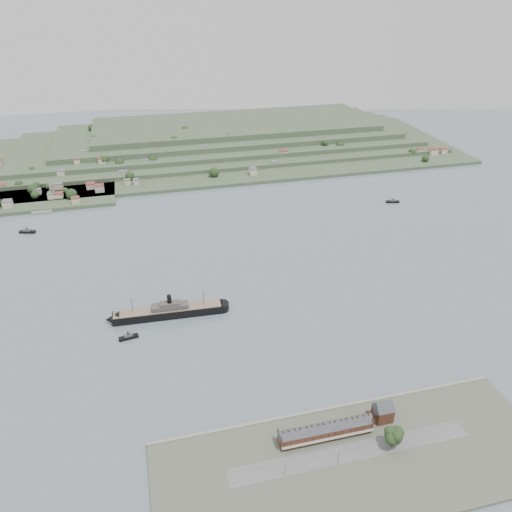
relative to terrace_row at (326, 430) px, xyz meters
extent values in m
plane|color=slate|center=(10.00, 168.02, -6.84)|extent=(1400.00, 1400.00, 0.00)
cube|color=#4C5142|center=(10.00, -19.98, -5.84)|extent=(220.00, 80.00, 2.00)
cube|color=gray|center=(10.00, 19.02, -5.54)|extent=(220.00, 2.00, 2.60)
cube|color=#595959|center=(10.00, -13.98, -4.79)|extent=(140.00, 12.00, 0.10)
cube|color=#442518|center=(0.00, 0.02, -1.34)|extent=(55.00, 8.00, 7.00)
cube|color=#323439|center=(0.00, 0.02, 2.16)|extent=(55.60, 8.15, 8.15)
cube|color=#9E9B8C|center=(0.00, -4.78, -1.84)|extent=(55.00, 1.60, 0.25)
cube|color=#442518|center=(-27.50, 0.02, 3.16)|extent=(0.50, 8.40, 3.00)
cube|color=#442518|center=(27.50, 0.02, 3.16)|extent=(0.50, 8.40, 3.00)
cube|color=#2E1D1A|center=(-22.00, 0.02, 4.56)|extent=(0.90, 1.40, 3.20)
cube|color=#2E1D1A|center=(-16.50, 0.02, 4.56)|extent=(0.90, 1.40, 3.20)
cube|color=#2E1D1A|center=(-2.75, 0.02, 4.56)|extent=(0.90, 1.40, 3.20)
cube|color=#2E1D1A|center=(2.75, 0.02, 4.56)|extent=(0.90, 1.40, 3.20)
cube|color=#2E1D1A|center=(16.50, 0.02, 4.56)|extent=(0.90, 1.40, 3.20)
cube|color=#2E1D1A|center=(22.00, 0.02, 4.56)|extent=(0.90, 1.40, 3.20)
cube|color=#442518|center=(37.50, 4.02, -0.34)|extent=(10.00, 10.00, 9.00)
cube|color=#323439|center=(37.50, 4.02, 4.16)|extent=(10.40, 10.18, 10.18)
cube|color=#354A31|center=(10.00, 528.02, -4.84)|extent=(760.00, 260.00, 4.00)
cube|color=#354A31|center=(30.00, 553.02, -0.34)|extent=(680.00, 220.00, 5.00)
cube|color=#354A31|center=(45.00, 568.02, 5.16)|extent=(600.00, 200.00, 6.00)
cube|color=#354A31|center=(60.00, 583.02, 11.66)|extent=(520.00, 180.00, 7.00)
cube|color=#354A31|center=(75.00, 598.02, 19.16)|extent=(440.00, 160.00, 8.00)
cube|color=#354A31|center=(-190.00, 418.02, -4.84)|extent=(150.00, 90.00, 4.00)
cube|color=gray|center=(-195.00, 376.02, -5.44)|extent=(22.00, 14.00, 2.80)
cube|color=black|center=(-76.04, 141.61, -3.55)|extent=(85.03, 15.05, 6.58)
cone|color=black|center=(-118.30, 143.49, -3.55)|extent=(11.77, 11.77, 11.28)
cylinder|color=black|center=(-33.77, 139.72, -3.55)|extent=(11.28, 11.28, 6.58)
cube|color=#7B6452|center=(-76.04, 141.61, 0.02)|extent=(83.11, 14.03, 0.56)
cube|color=#413F3D|center=(-74.16, 141.52, 2.09)|extent=(28.55, 9.71, 3.76)
cube|color=#413F3D|center=(-74.16, 141.52, 4.63)|extent=(15.32, 7.25, 2.35)
cylinder|color=black|center=(-74.16, 141.52, 8.20)|extent=(3.38, 3.38, 8.46)
cylinder|color=#3B2D1B|center=(-102.34, 142.78, 6.32)|extent=(0.47, 0.47, 15.04)
cylinder|color=#3B2D1B|center=(-47.86, 140.35, 5.38)|extent=(0.47, 0.47, 13.16)
cube|color=black|center=(-107.08, 120.71, -5.70)|extent=(14.65, 5.94, 2.28)
cube|color=#413F3D|center=(-107.08, 120.71, -3.99)|extent=(6.80, 3.99, 1.71)
cylinder|color=black|center=(-107.08, 120.71, -2.10)|extent=(0.95, 0.95, 3.32)
cube|color=black|center=(-203.92, 323.78, -5.74)|extent=(17.18, 8.84, 2.21)
cube|color=#413F3D|center=(-203.92, 323.78, -4.08)|extent=(8.16, 5.53, 1.66)
cylinder|color=black|center=(-203.92, 323.78, -2.24)|extent=(0.92, 0.92, 3.22)
cube|color=black|center=(201.32, 303.20, -5.81)|extent=(15.97, 7.30, 2.06)
cube|color=#413F3D|center=(201.32, 303.20, -4.27)|extent=(7.49, 4.75, 1.54)
cylinder|color=black|center=(201.32, 303.20, -2.56)|extent=(0.86, 0.86, 3.00)
cylinder|color=#3B2D1B|center=(33.85, -15.51, -2.12)|extent=(1.31, 1.31, 5.44)
sphere|color=black|center=(33.85, -15.51, 2.78)|extent=(9.80, 9.80, 9.80)
sphere|color=black|center=(36.57, -14.42, 3.87)|extent=(7.62, 7.62, 7.62)
sphere|color=black|center=(31.68, -17.14, 3.32)|extent=(6.97, 6.97, 6.97)
sphere|color=black|center=(34.40, -17.90, 5.50)|extent=(6.53, 6.53, 6.53)
camera|label=1|loc=(-87.23, -182.94, 225.78)|focal=35.00mm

